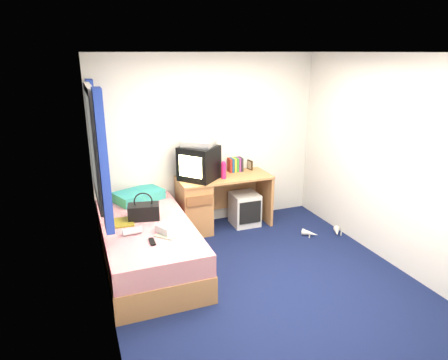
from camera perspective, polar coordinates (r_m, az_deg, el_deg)
name	(u,v)px	position (r m, az deg, el deg)	size (l,w,h in m)	color
ground	(259,277)	(4.61, 5.02, -13.64)	(3.40, 3.40, 0.00)	#0C1438
room_shell	(263,151)	(4.05, 5.57, 4.16)	(3.40, 3.40, 3.40)	white
bed	(148,245)	(4.77, -10.82, -9.08)	(1.01, 2.00, 0.54)	tan
pillow	(139,196)	(5.35, -12.08, -2.19)	(0.59, 0.38, 0.13)	#1A5FAE
desk	(206,202)	(5.58, -2.65, -3.13)	(1.30, 0.55, 0.75)	tan
storage_cube	(245,209)	(5.79, 2.96, -4.15)	(0.38, 0.38, 0.47)	silver
crt_tv	(199,163)	(5.38, -3.61, 2.45)	(0.62, 0.62, 0.46)	black
vcr	(199,143)	(5.32, -3.64, 5.23)	(0.41, 0.29, 0.08)	silver
book_row	(235,165)	(5.76, 1.62, 2.20)	(0.20, 0.13, 0.20)	maroon
picture_frame	(250,165)	(5.86, 3.73, 2.17)	(0.02, 0.12, 0.14)	black
pink_water_bottle	(224,171)	(5.43, -0.06, 1.32)	(0.07, 0.07, 0.22)	#D71E5D
aerosol_can	(217,169)	(5.58, -1.02, 1.60)	(0.05, 0.05, 0.18)	silver
handbag	(144,211)	(4.75, -11.39, -4.39)	(0.39, 0.27, 0.33)	black
towel	(171,227)	(4.40, -7.62, -6.73)	(0.26, 0.22, 0.09)	silver
magazine	(124,222)	(4.72, -14.11, -5.87)	(0.21, 0.28, 0.01)	yellow
water_bottle	(132,231)	(4.40, -13.00, -7.18)	(0.07, 0.07, 0.20)	silver
colour_swatch_fan	(164,237)	(4.28, -8.58, -8.07)	(0.22, 0.06, 0.01)	gold
remote_control	(152,242)	(4.20, -10.22, -8.67)	(0.05, 0.16, 0.02)	black
window_assembly	(97,148)	(4.53, -17.72, 4.42)	(0.11, 1.42, 1.40)	silver
white_heels	(324,232)	(5.68, 14.04, -7.29)	(0.58, 0.32, 0.09)	beige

